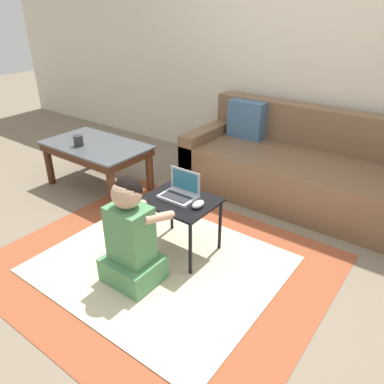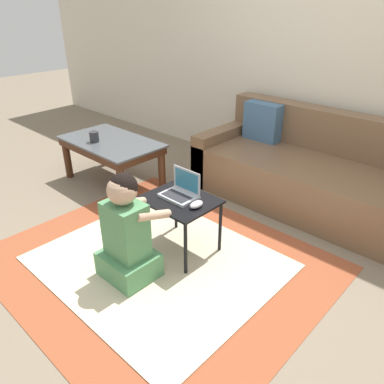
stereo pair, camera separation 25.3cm
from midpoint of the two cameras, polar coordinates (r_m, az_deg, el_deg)
name	(u,v)px [view 2 (the right image)]	position (r m, az deg, el deg)	size (l,w,h in m)	color
ground_plane	(195,256)	(2.72, 3.20, -9.78)	(16.00, 16.00, 0.00)	#7F705B
wall_back	(333,49)	(3.73, 22.64, 19.42)	(9.00, 0.06, 2.50)	beige
area_rug	(158,262)	(2.66, -2.38, -10.68)	(2.15, 1.84, 0.01)	#9E4C2D
couch	(316,175)	(3.47, 20.40, 2.36)	(2.12, 0.87, 0.78)	brown
coffee_table	(111,147)	(3.67, -10.27, 6.66)	(1.00, 0.59, 0.44)	#4C5156
laptop_desk	(180,206)	(2.59, 0.92, -2.23)	(0.50, 0.40, 0.42)	black
laptop	(180,193)	(2.57, 1.00, -0.16)	(0.25, 0.18, 0.19)	#B7BCC6
computer_mouse	(196,204)	(2.46, 3.62, -1.99)	(0.06, 0.11, 0.04)	silver
person_seated	(127,233)	(2.37, -6.90, -6.38)	(0.34, 0.41, 0.74)	#518E5B
cup_on_table	(94,137)	(3.63, -12.76, 8.18)	(0.09, 0.09, 0.10)	#2D2D33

